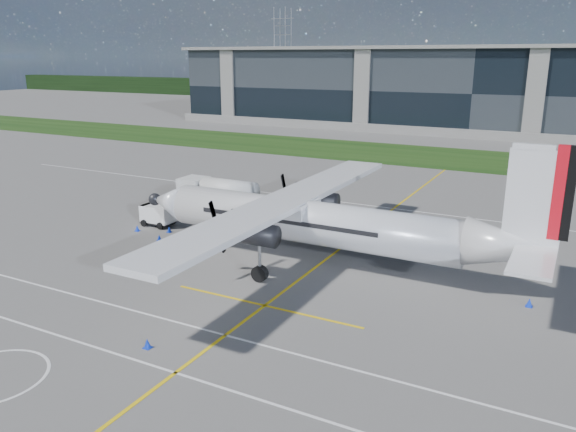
% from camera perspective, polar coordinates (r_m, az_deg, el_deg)
% --- Properties ---
extents(ground, '(400.00, 400.00, 0.00)m').
position_cam_1_polar(ground, '(74.82, 13.57, 4.91)').
color(ground, '#5F5C5A').
rests_on(ground, ground).
extents(grass_strip, '(400.00, 18.00, 0.04)m').
position_cam_1_polar(grass_strip, '(82.48, 14.99, 5.82)').
color(grass_strip, black).
rests_on(grass_strip, ground).
extents(terminal_building, '(120.00, 20.00, 15.00)m').
position_cam_1_polar(terminal_building, '(112.95, 19.10, 11.91)').
color(terminal_building, black).
rests_on(terminal_building, ground).
extents(tree_line, '(400.00, 6.00, 6.00)m').
position_cam_1_polar(tree_line, '(172.61, 22.27, 11.20)').
color(tree_line, black).
rests_on(tree_line, ground).
extents(pylon_west, '(9.00, 4.60, 30.00)m').
position_cam_1_polar(pylon_west, '(206.09, -0.55, 16.27)').
color(pylon_west, gray).
rests_on(pylon_west, ground).
extents(yellow_taxiway_centerline, '(0.20, 70.00, 0.01)m').
position_cam_1_polar(yellow_taxiway_centerline, '(46.03, 7.67, -1.54)').
color(yellow_taxiway_centerline, yellow).
rests_on(yellow_taxiway_centerline, ground).
extents(white_lane_line, '(90.00, 0.15, 0.01)m').
position_cam_1_polar(white_lane_line, '(28.43, -16.21, -13.57)').
color(white_lane_line, white).
rests_on(white_lane_line, ground).
extents(turboprop_aircraft, '(29.54, 30.63, 9.19)m').
position_cam_1_polar(turboprop_aircraft, '(37.31, 3.61, 1.75)').
color(turboprop_aircraft, white).
rests_on(turboprop_aircraft, ground).
extents(fuel_tanker_truck, '(8.19, 2.66, 3.07)m').
position_cam_1_polar(fuel_tanker_truck, '(51.90, -7.61, 2.21)').
color(fuel_tanker_truck, silver).
rests_on(fuel_tanker_truck, ground).
extents(baggage_tug, '(2.87, 1.72, 1.72)m').
position_cam_1_polar(baggage_tug, '(48.22, -13.09, 0.05)').
color(baggage_tug, white).
rests_on(baggage_tug, ground).
extents(ground_crew_person, '(0.85, 0.98, 2.01)m').
position_cam_1_polar(ground_crew_person, '(45.34, -8.71, -0.54)').
color(ground_crew_person, '#F25907').
rests_on(ground_crew_person, ground).
extents(safety_cone_portwing, '(0.36, 0.36, 0.50)m').
position_cam_1_polar(safety_cone_portwing, '(28.81, -14.10, -12.43)').
color(safety_cone_portwing, '#0B2CC1').
rests_on(safety_cone_portwing, ground).
extents(safety_cone_tail, '(0.36, 0.36, 0.50)m').
position_cam_1_polar(safety_cone_tail, '(34.98, 23.31, -8.08)').
color(safety_cone_tail, '#0B2CC1').
rests_on(safety_cone_tail, ground).
extents(safety_cone_nose_stbd, '(0.36, 0.36, 0.50)m').
position_cam_1_polar(safety_cone_nose_stbd, '(46.31, -11.99, -1.33)').
color(safety_cone_nose_stbd, '#0B2CC1').
rests_on(safety_cone_nose_stbd, ground).
extents(safety_cone_fwd, '(0.36, 0.36, 0.50)m').
position_cam_1_polar(safety_cone_fwd, '(47.24, -15.07, -1.20)').
color(safety_cone_fwd, '#0B2CC1').
rests_on(safety_cone_fwd, ground).
extents(safety_cone_nose_port, '(0.36, 0.36, 0.50)m').
position_cam_1_polar(safety_cone_nose_port, '(44.34, -12.95, -2.17)').
color(safety_cone_nose_port, '#0B2CC1').
rests_on(safety_cone_nose_port, ground).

